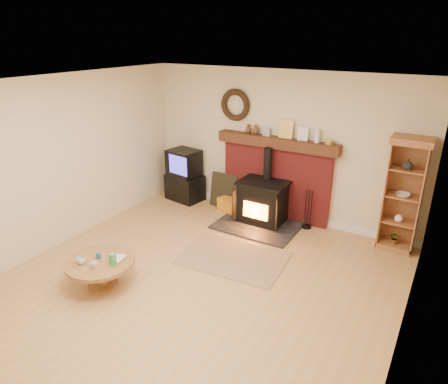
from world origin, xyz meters
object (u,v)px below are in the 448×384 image
Objects in this scene: tv_unit at (185,176)px; coffee_table at (100,265)px; wood_stove at (262,203)px; curio_cabinet at (403,195)px.

coffee_table is at bearing -74.71° from tv_unit.
wood_stove is at bearing 70.63° from coffee_table.
curio_cabinet is at bearing 1.21° from tv_unit.
coffee_table is (-0.99, -2.80, -0.06)m from wood_stove.
curio_cabinet is 1.97× the size of coffee_table.
wood_stove is 2.97m from coffee_table.
curio_cabinet is (3.99, 0.08, 0.40)m from tv_unit.
tv_unit is (-1.80, 0.19, 0.11)m from wood_stove.
tv_unit is at bearing 105.29° from coffee_table.
wood_stove is at bearing -172.79° from curio_cabinet.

